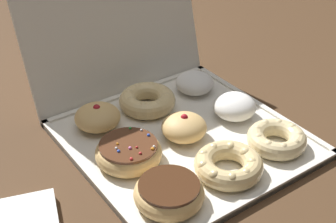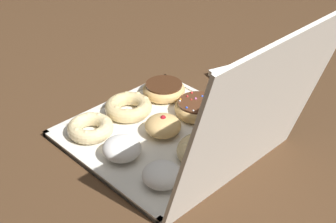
{
  "view_description": "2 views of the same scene",
  "coord_description": "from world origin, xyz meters",
  "px_view_note": "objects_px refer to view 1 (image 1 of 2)",
  "views": [
    {
      "loc": [
        -0.45,
        -0.59,
        0.55
      ],
      "look_at": [
        -0.01,
        0.04,
        0.05
      ],
      "focal_mm": 51.36,
      "sensor_mm": 36.0,
      "label": 1
    },
    {
      "loc": [
        0.63,
        0.66,
        0.67
      ],
      "look_at": [
        -0.02,
        -0.01,
        0.06
      ],
      "focal_mm": 50.67,
      "sensor_mm": 36.0,
      "label": 2
    }
  ],
  "objects_px": {
    "jelly_filled_donut_4": "(182,127)",
    "powdered_filled_donut_8": "(195,83)",
    "cruller_donut_1": "(226,166)",
    "jelly_filled_donut_6": "(98,117)",
    "chocolate_frosted_donut_0": "(169,193)",
    "donut_box": "(184,139)",
    "cruller_donut_7": "(148,100)",
    "powdered_filled_donut_5": "(234,106)",
    "cruller_donut_2": "(277,139)",
    "sprinkle_donut_3": "(129,152)"
  },
  "relations": [
    {
      "from": "jelly_filled_donut_4",
      "to": "powdered_filled_donut_8",
      "type": "distance_m",
      "value": 0.17
    },
    {
      "from": "cruller_donut_1",
      "to": "jelly_filled_donut_6",
      "type": "distance_m",
      "value": 0.28
    },
    {
      "from": "jelly_filled_donut_4",
      "to": "chocolate_frosted_donut_0",
      "type": "bearing_deg",
      "value": -133.1
    },
    {
      "from": "donut_box",
      "to": "cruller_donut_1",
      "type": "xyz_separation_m",
      "value": [
        -0.0,
        -0.13,
        0.02
      ]
    },
    {
      "from": "cruller_donut_1",
      "to": "donut_box",
      "type": "bearing_deg",
      "value": 87.86
    },
    {
      "from": "jelly_filled_donut_4",
      "to": "cruller_donut_7",
      "type": "xyz_separation_m",
      "value": [
        0.0,
        0.12,
        -0.0
      ]
    },
    {
      "from": "chocolate_frosted_donut_0",
      "to": "jelly_filled_donut_6",
      "type": "bearing_deg",
      "value": 88.33
    },
    {
      "from": "powdered_filled_donut_5",
      "to": "jelly_filled_donut_6",
      "type": "height_order",
      "value": "jelly_filled_donut_6"
    },
    {
      "from": "cruller_donut_2",
      "to": "sprinkle_donut_3",
      "type": "height_order",
      "value": "sprinkle_donut_3"
    },
    {
      "from": "donut_box",
      "to": "cruller_donut_7",
      "type": "relative_size",
      "value": 3.47
    },
    {
      "from": "donut_box",
      "to": "powdered_filled_donut_8",
      "type": "relative_size",
      "value": 4.87
    },
    {
      "from": "cruller_donut_2",
      "to": "powdered_filled_donut_5",
      "type": "relative_size",
      "value": 1.27
    },
    {
      "from": "powdered_filled_donut_5",
      "to": "cruller_donut_7",
      "type": "height_order",
      "value": "powdered_filled_donut_5"
    },
    {
      "from": "jelly_filled_donut_6",
      "to": "powdered_filled_donut_8",
      "type": "bearing_deg",
      "value": -0.27
    },
    {
      "from": "donut_box",
      "to": "jelly_filled_donut_4",
      "type": "relative_size",
      "value": 4.73
    },
    {
      "from": "powdered_filled_donut_5",
      "to": "jelly_filled_donut_6",
      "type": "xyz_separation_m",
      "value": [
        -0.24,
        0.12,
        -0.0
      ]
    },
    {
      "from": "cruller_donut_1",
      "to": "powdered_filled_donut_8",
      "type": "height_order",
      "value": "powdered_filled_donut_8"
    },
    {
      "from": "cruller_donut_1",
      "to": "jelly_filled_donut_6",
      "type": "height_order",
      "value": "jelly_filled_donut_6"
    },
    {
      "from": "cruller_donut_2",
      "to": "cruller_donut_7",
      "type": "distance_m",
      "value": 0.28
    },
    {
      "from": "powdered_filled_donut_5",
      "to": "chocolate_frosted_donut_0",
      "type": "bearing_deg",
      "value": -153.11
    },
    {
      "from": "chocolate_frosted_donut_0",
      "to": "jelly_filled_donut_4",
      "type": "relative_size",
      "value": 1.32
    },
    {
      "from": "cruller_donut_2",
      "to": "jelly_filled_donut_6",
      "type": "distance_m",
      "value": 0.34
    },
    {
      "from": "powdered_filled_donut_5",
      "to": "jelly_filled_donut_4",
      "type": "bearing_deg",
      "value": 179.1
    },
    {
      "from": "jelly_filled_donut_6",
      "to": "powdered_filled_donut_8",
      "type": "distance_m",
      "value": 0.24
    },
    {
      "from": "sprinkle_donut_3",
      "to": "cruller_donut_7",
      "type": "xyz_separation_m",
      "value": [
        0.12,
        0.13,
        0.0
      ]
    },
    {
      "from": "sprinkle_donut_3",
      "to": "chocolate_frosted_donut_0",
      "type": "bearing_deg",
      "value": -90.78
    },
    {
      "from": "powdered_filled_donut_8",
      "to": "cruller_donut_2",
      "type": "bearing_deg",
      "value": -89.84
    },
    {
      "from": "sprinkle_donut_3",
      "to": "jelly_filled_donut_6",
      "type": "height_order",
      "value": "jelly_filled_donut_6"
    },
    {
      "from": "powdered_filled_donut_5",
      "to": "sprinkle_donut_3",
      "type": "bearing_deg",
      "value": -179.73
    },
    {
      "from": "cruller_donut_1",
      "to": "jelly_filled_donut_4",
      "type": "distance_m",
      "value": 0.13
    },
    {
      "from": "cruller_donut_1",
      "to": "cruller_donut_7",
      "type": "bearing_deg",
      "value": 88.74
    },
    {
      "from": "cruller_donut_7",
      "to": "donut_box",
      "type": "bearing_deg",
      "value": -90.38
    },
    {
      "from": "cruller_donut_2",
      "to": "donut_box",
      "type": "bearing_deg",
      "value": 135.4
    },
    {
      "from": "sprinkle_donut_3",
      "to": "jelly_filled_donut_4",
      "type": "xyz_separation_m",
      "value": [
        0.12,
        0.0,
        0.0
      ]
    },
    {
      "from": "powdered_filled_donut_5",
      "to": "cruller_donut_7",
      "type": "xyz_separation_m",
      "value": [
        -0.13,
        0.13,
        -0.0
      ]
    },
    {
      "from": "cruller_donut_1",
      "to": "powdered_filled_donut_8",
      "type": "xyz_separation_m",
      "value": [
        0.13,
        0.25,
        0.0
      ]
    },
    {
      "from": "chocolate_frosted_donut_0",
      "to": "powdered_filled_donut_5",
      "type": "distance_m",
      "value": 0.28
    },
    {
      "from": "cruller_donut_1",
      "to": "powdered_filled_donut_5",
      "type": "distance_m",
      "value": 0.18
    },
    {
      "from": "cruller_donut_2",
      "to": "powdered_filled_donut_8",
      "type": "xyz_separation_m",
      "value": [
        -0.0,
        0.24,
        0.0
      ]
    },
    {
      "from": "sprinkle_donut_3",
      "to": "jelly_filled_donut_4",
      "type": "bearing_deg",
      "value": 1.54
    },
    {
      "from": "donut_box",
      "to": "sprinkle_donut_3",
      "type": "bearing_deg",
      "value": -179.87
    },
    {
      "from": "cruller_donut_2",
      "to": "jelly_filled_donut_4",
      "type": "relative_size",
      "value": 1.28
    },
    {
      "from": "cruller_donut_7",
      "to": "jelly_filled_donut_6",
      "type": "bearing_deg",
      "value": -179.13
    },
    {
      "from": "donut_box",
      "to": "powdered_filled_donut_8",
      "type": "bearing_deg",
      "value": 45.5
    },
    {
      "from": "cruller_donut_2",
      "to": "jelly_filled_donut_6",
      "type": "height_order",
      "value": "jelly_filled_donut_6"
    },
    {
      "from": "sprinkle_donut_3",
      "to": "powdered_filled_donut_5",
      "type": "xyz_separation_m",
      "value": [
        0.25,
        0.0,
        0.0
      ]
    },
    {
      "from": "cruller_donut_7",
      "to": "powdered_filled_donut_8",
      "type": "height_order",
      "value": "powdered_filled_donut_8"
    },
    {
      "from": "cruller_donut_7",
      "to": "powdered_filled_donut_8",
      "type": "bearing_deg",
      "value": -1.38
    },
    {
      "from": "chocolate_frosted_donut_0",
      "to": "powdered_filled_donut_5",
      "type": "xyz_separation_m",
      "value": [
        0.25,
        0.13,
        0.0
      ]
    },
    {
      "from": "sprinkle_donut_3",
      "to": "powdered_filled_donut_5",
      "type": "height_order",
      "value": "powdered_filled_donut_5"
    }
  ]
}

